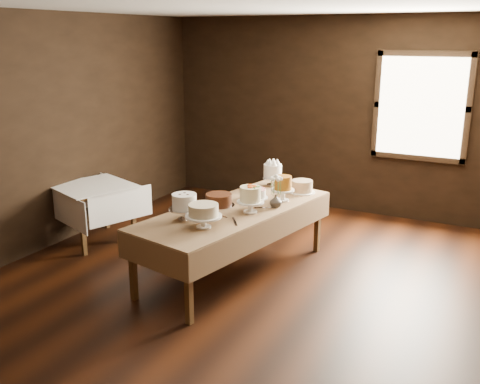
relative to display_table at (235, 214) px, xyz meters
name	(u,v)px	position (x,y,z in m)	size (l,w,h in m)	color
floor	(231,283)	(0.09, -0.25, -0.68)	(5.00, 6.00, 0.01)	black
ceiling	(230,3)	(0.09, -0.25, 2.12)	(5.00, 6.00, 0.01)	beige
wall_back	(328,115)	(0.09, 2.75, 0.72)	(5.00, 0.02, 2.80)	black
wall_left	(46,133)	(-2.41, -0.25, 0.72)	(0.02, 6.00, 2.80)	black
window	(421,107)	(1.39, 2.69, 0.92)	(1.10, 0.05, 1.30)	#FFEABF
display_table	(235,214)	(0.00, 0.00, 0.00)	(1.39, 2.52, 0.74)	#442C15
side_table	(93,192)	(-2.02, 0.06, -0.04)	(1.11, 1.11, 0.73)	#442C15
cake_meringue	(273,176)	(-0.02, 1.04, 0.18)	(0.27, 0.27, 0.28)	silver
cake_speckled	(302,187)	(0.41, 0.92, 0.12)	(0.34, 0.34, 0.15)	white
cake_lattice	(256,194)	(0.03, 0.47, 0.10)	(0.27, 0.27, 0.10)	white
cake_caramel	(283,190)	(0.34, 0.51, 0.18)	(0.27, 0.27, 0.30)	white
cake_chocolate	(219,200)	(-0.20, 0.02, 0.12)	(0.40, 0.40, 0.13)	silver
cake_flowers	(250,201)	(0.20, -0.03, 0.18)	(0.29, 0.29, 0.29)	white
cake_swirl	(184,208)	(-0.27, -0.55, 0.18)	(0.31, 0.31, 0.28)	silver
cake_cream	(204,217)	(0.01, -0.65, 0.17)	(0.35, 0.35, 0.25)	white
cake_server_a	(222,216)	(0.00, -0.28, 0.06)	(0.24, 0.03, 0.01)	silver
cake_server_b	(235,223)	(0.23, -0.41, 0.06)	(0.24, 0.03, 0.01)	silver
cake_server_c	(249,200)	(0.00, 0.34, 0.06)	(0.24, 0.03, 0.01)	silver
cake_server_d	(270,208)	(0.32, 0.21, 0.06)	(0.24, 0.03, 0.01)	silver
cake_server_e	(200,208)	(-0.34, -0.17, 0.06)	(0.24, 0.03, 0.01)	silver
flower_vase	(276,201)	(0.36, 0.26, 0.12)	(0.13, 0.13, 0.14)	#2D2823
flower_bouquet	(276,184)	(0.36, 0.26, 0.31)	(0.14, 0.14, 0.20)	white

